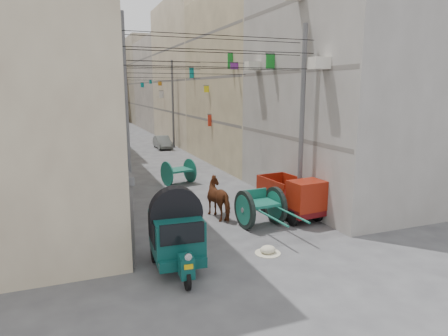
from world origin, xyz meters
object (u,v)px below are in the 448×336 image
distant_car_white (117,162)px  tonga_cart (261,207)px  mini_truck (295,199)px  feed_sack (268,249)px  auto_rickshaw (176,232)px  distant_car_green (105,128)px  horse (221,198)px  distant_car_grey (162,142)px  second_cart (179,171)px

distant_car_white → tonga_cart: bearing=126.4°
mini_truck → feed_sack: size_ratio=6.16×
auto_rickshaw → feed_sack: bearing=3.3°
auto_rickshaw → distant_car_green: (1.41, 40.80, -0.56)m
auto_rickshaw → feed_sack: auto_rickshaw is taller
tonga_cart → feed_sack: (-0.98, -2.55, -0.66)m
horse → distant_car_grey: size_ratio=0.58×
feed_sack → distant_car_green: (-1.72, 40.81, 0.46)m
auto_rickshaw → tonga_cart: 4.84m
tonga_cart → second_cart: tonga_cart is taller
distant_car_white → distant_car_green: (1.33, 24.64, 0.04)m
tonga_cart → second_cart: 8.29m
mini_truck → second_cart: size_ratio=1.74×
feed_sack → horse: horse is taller
auto_rickshaw → distant_car_grey: auto_rickshaw is taller
distant_car_grey → tonga_cart: bearing=-91.9°
distant_car_grey → distant_car_green: (-3.77, 15.70, 0.02)m
mini_truck → distant_car_grey: mini_truck is taller
distant_car_grey → mini_truck: bearing=-87.3°
mini_truck → horse: 3.16m
mini_truck → second_cart: bearing=104.8°
horse → distant_car_grey: (2.14, 20.91, -0.28)m
second_cart → feed_sack: size_ratio=3.53×
auto_rickshaw → distant_car_green: size_ratio=0.69×
distant_car_green → second_cart: bearing=106.9°
distant_car_white → distant_car_green: distant_car_green is taller
distant_car_grey → distant_car_green: distant_car_green is taller
tonga_cart → mini_truck: mini_truck is taller
tonga_cart → distant_car_white: tonga_cart is taller
tonga_cart → horse: 1.96m
tonga_cart → distant_car_green: (-2.70, 38.25, -0.20)m
horse → distant_car_green: size_ratio=0.49×
mini_truck → distant_car_green: mini_truck is taller
distant_car_white → distant_car_grey: bearing=-99.7°
distant_car_grey → auto_rickshaw: bearing=-100.8°
tonga_cart → second_cart: bearing=94.5°
tonga_cart → feed_sack: 2.82m
feed_sack → tonga_cart: bearing=69.0°
tonga_cart → horse: (-1.08, 1.64, 0.05)m
auto_rickshaw → distant_car_green: bearing=91.5°
distant_car_green → horse: bearing=106.5°
auto_rickshaw → distant_car_white: bearing=93.2°
tonga_cart → distant_car_grey: 22.58m
distant_car_white → distant_car_green: size_ratio=0.79×
feed_sack → distant_car_white: distant_car_white is taller
horse → distant_car_grey: horse is taller
mini_truck → distant_car_white: (-5.81, 13.33, -0.31)m
tonga_cart → horse: size_ratio=1.72×
horse → distant_car_green: horse is taller
feed_sack → mini_truck: bearing=45.9°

